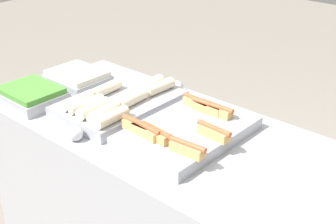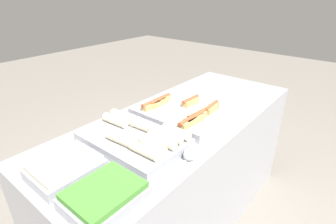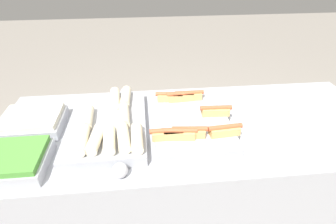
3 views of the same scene
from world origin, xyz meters
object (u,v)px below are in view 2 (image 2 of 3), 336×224
serving_spoon_far (106,118)px  serving_spoon_near (188,156)px  tray_hotdogs (179,113)px  tray_wraps (136,138)px  tray_side_back (65,168)px  tray_side_front (105,196)px

serving_spoon_far → serving_spoon_near: bearing=-90.2°
tray_hotdogs → tray_wraps: bearing=-178.3°
tray_wraps → tray_side_back: 0.37m
tray_side_back → serving_spoon_near: bearing=-40.3°
tray_wraps → tray_side_front: bearing=-150.7°
tray_side_front → serving_spoon_far: 0.67m
tray_wraps → tray_side_front: tray_wraps is taller
tray_wraps → serving_spoon_near: tray_wraps is taller
tray_hotdogs → serving_spoon_near: tray_hotdogs is taller
tray_side_front → serving_spoon_far: tray_side_front is taller
tray_side_back → serving_spoon_far: size_ratio=1.19×
tray_side_front → serving_spoon_near: size_ratio=1.21×
tray_wraps → serving_spoon_near: bearing=-79.1°
tray_side_front → tray_wraps: bearing=29.3°
serving_spoon_near → serving_spoon_far: 0.61m
tray_hotdogs → serving_spoon_far: tray_hotdogs is taller
tray_hotdogs → tray_side_front: size_ratio=1.90×
tray_hotdogs → tray_side_back: tray_hotdogs is taller
tray_side_front → serving_spoon_near: tray_side_front is taller
tray_side_front → tray_side_back: same height
tray_side_front → serving_spoon_far: size_ratio=1.19×
tray_side_back → tray_hotdogs: bearing=-4.0°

